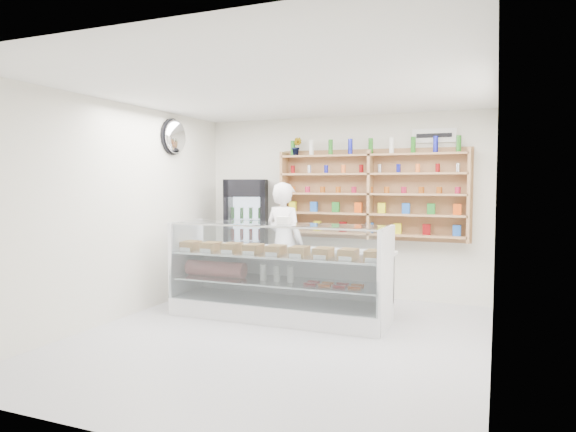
% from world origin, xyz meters
% --- Properties ---
extents(room, '(5.00, 5.00, 5.00)m').
position_xyz_m(room, '(0.00, 0.00, 1.40)').
color(room, '#ABABB0').
rests_on(room, ground).
extents(display_counter, '(2.86, 0.85, 1.24)m').
position_xyz_m(display_counter, '(-0.34, 0.83, 0.35)').
color(display_counter, white).
rests_on(display_counter, floor).
extents(shop_worker, '(0.74, 0.58, 1.77)m').
position_xyz_m(shop_worker, '(-0.60, 1.63, 0.89)').
color(shop_worker, silver).
rests_on(shop_worker, floor).
extents(drinks_cooler, '(0.83, 0.82, 1.82)m').
position_xyz_m(drinks_cooler, '(-1.48, 2.14, 0.91)').
color(drinks_cooler, black).
rests_on(drinks_cooler, floor).
extents(wall_shelving, '(2.84, 0.28, 1.33)m').
position_xyz_m(wall_shelving, '(0.50, 2.34, 1.59)').
color(wall_shelving, '#AA8450').
rests_on(wall_shelving, back_wall).
extents(potted_plant, '(0.18, 0.15, 0.28)m').
position_xyz_m(potted_plant, '(-0.69, 2.34, 2.34)').
color(potted_plant, '#1E6626').
rests_on(potted_plant, wall_shelving).
extents(security_mirror, '(0.15, 0.50, 0.50)m').
position_xyz_m(security_mirror, '(-2.17, 1.20, 2.45)').
color(security_mirror, silver).
rests_on(security_mirror, left_wall).
extents(wall_sign, '(0.62, 0.03, 0.20)m').
position_xyz_m(wall_sign, '(1.40, 2.47, 2.45)').
color(wall_sign, white).
rests_on(wall_sign, back_wall).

